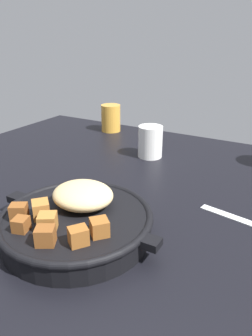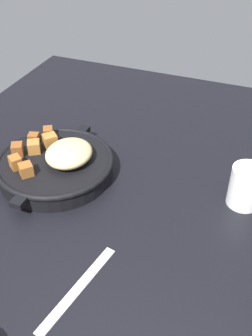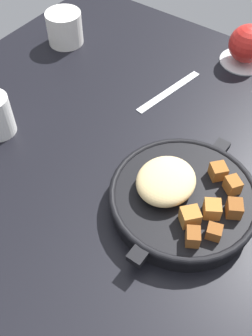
% 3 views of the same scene
% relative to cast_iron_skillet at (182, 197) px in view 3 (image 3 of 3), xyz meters
% --- Properties ---
extents(ground_plane, '(1.06, 0.93, 0.02)m').
position_rel_cast_iron_skillet_xyz_m(ground_plane, '(-0.03, 0.14, -0.04)').
color(ground_plane, black).
extents(cast_iron_skillet, '(0.28, 0.24, 0.07)m').
position_rel_cast_iron_skillet_xyz_m(cast_iron_skillet, '(0.00, 0.00, 0.00)').
color(cast_iron_skillet, black).
rests_on(cast_iron_skillet, ground_plane).
extents(saucer_plate, '(0.11, 0.11, 0.01)m').
position_rel_cast_iron_skillet_xyz_m(saucer_plate, '(0.42, 0.09, -0.02)').
color(saucer_plate, '#B7BABF').
rests_on(saucer_plate, ground_plane).
extents(red_apple, '(0.08, 0.08, 0.08)m').
position_rel_cast_iron_skillet_xyz_m(red_apple, '(0.42, 0.09, 0.02)').
color(red_apple, red).
rests_on(red_apple, saucer_plate).
extents(butter_knife, '(0.18, 0.05, 0.00)m').
position_rel_cast_iron_skillet_xyz_m(butter_knife, '(0.24, 0.17, -0.03)').
color(butter_knife, silver).
rests_on(butter_knife, ground_plane).
extents(ceramic_mug_white, '(0.08, 0.08, 0.08)m').
position_rel_cast_iron_skillet_xyz_m(ceramic_mug_white, '(0.25, 0.47, 0.01)').
color(ceramic_mug_white, silver).
rests_on(ceramic_mug_white, ground_plane).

